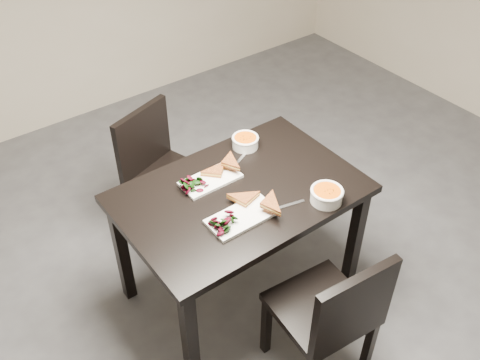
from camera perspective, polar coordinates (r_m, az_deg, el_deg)
The scene contains 14 objects.
ground at distance 3.22m, azimuth 5.31°, elevation -11.71°, with size 5.00×5.00×0.00m, color #47474C.
table at distance 2.75m, azimuth 0.00°, elevation -2.70°, with size 1.20×0.80×0.75m.
chair_near at distance 2.55m, azimuth 9.77°, elevation -13.68°, with size 0.46×0.46×0.85m.
chair_far at distance 3.29m, azimuth -8.51°, elevation 1.31°, with size 0.53×0.53×0.85m.
plate_near at distance 2.54m, azimuth 0.20°, elevation -3.91°, with size 0.33×0.17×0.02m, color white.
sandwich_near at distance 2.55m, azimuth 1.17°, elevation -2.54°, with size 0.17×0.12×0.05m, color #A65722, non-canonical shape.
salad_near at distance 2.47m, azimuth -1.66°, elevation -4.34°, with size 0.10×0.09×0.05m, color black, non-canonical shape.
soup_bowl_near at distance 2.64m, azimuth 9.15°, elevation -1.53°, with size 0.16×0.16×0.07m.
cutlery_near at distance 2.61m, azimuth 5.06°, elevation -2.68°, with size 0.18×0.02×0.00m, color silver.
plate_far at distance 2.74m, azimuth -3.13°, elevation 0.02°, with size 0.31×0.15×0.02m, color white.
sandwich_far at distance 2.74m, azimuth -1.86°, elevation 0.90°, with size 0.15×0.12×0.05m, color #A65722, non-canonical shape.
salad_far at distance 2.68m, azimuth -4.92°, elevation -0.32°, with size 0.10×0.09×0.04m, color black, non-canonical shape.
soup_bowl_far at distance 2.95m, azimuth 0.57°, elevation 4.13°, with size 0.15×0.15×0.07m.
cutlery_far at distance 2.87m, azimuth -0.13°, elevation 2.01°, with size 0.18×0.02×0.00m, color silver.
Camera 1 is at (-1.42, -1.42, 2.51)m, focal length 40.36 mm.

